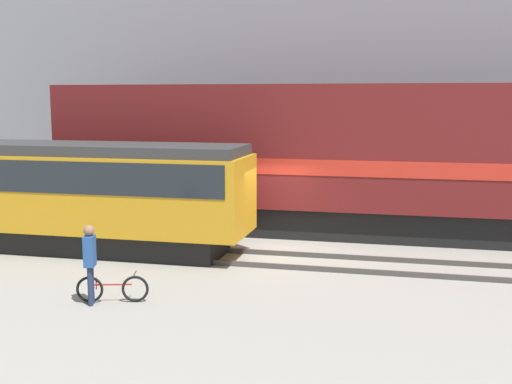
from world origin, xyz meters
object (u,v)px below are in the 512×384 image
bicycle (113,289)px  person (90,256)px  freight_locomotive (363,157)px  streetcar (43,188)px

bicycle → person: 0.92m
bicycle → freight_locomotive: bearing=59.8°
freight_locomotive → bicycle: bearing=-120.2°
freight_locomotive → bicycle: 10.03m
freight_locomotive → person: (-5.29, -8.70, -1.49)m
streetcar → bicycle: bearing=-45.3°
bicycle → streetcar: bearing=134.7°
streetcar → person: size_ratio=7.01×
bicycle → person: person is taller
streetcar → person: (3.91, -4.60, -0.73)m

